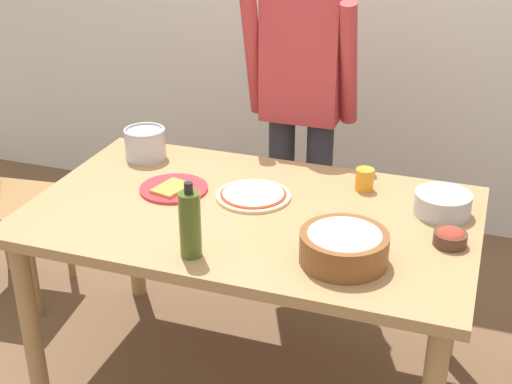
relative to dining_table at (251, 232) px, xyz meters
name	(u,v)px	position (x,y,z in m)	size (l,w,h in m)	color
ground	(252,377)	(0.00, 0.00, -0.67)	(8.00, 8.00, 0.00)	brown
dining_table	(251,232)	(0.00, 0.00, 0.00)	(1.60, 0.96, 0.76)	#A37A4C
person_cook	(302,99)	(-0.03, 0.76, 0.27)	(0.49, 0.25, 1.62)	#2D2D38
pizza_raw_on_board	(253,195)	(-0.03, 0.10, 0.10)	(0.28, 0.28, 0.02)	beige
plate_with_slice	(173,188)	(-0.34, 0.06, 0.10)	(0.26, 0.26, 0.02)	red
popcorn_bowl	(344,244)	(0.39, -0.24, 0.15)	(0.28, 0.28, 0.11)	brown
mixing_bowl_steel	(443,204)	(0.65, 0.20, 0.13)	(0.20, 0.20, 0.08)	#B7B7BC
small_sauce_bowl	(450,237)	(0.70, -0.02, 0.12)	(0.11, 0.11, 0.06)	#4C2D1E
olive_oil_bottle	(190,224)	(-0.08, -0.36, 0.20)	(0.07, 0.07, 0.26)	#47561E
steel_pot	(145,143)	(-0.58, 0.31, 0.16)	(0.17, 0.17, 0.13)	#B7B7BC
cup_orange	(365,179)	(0.35, 0.30, 0.13)	(0.07, 0.07, 0.09)	orange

